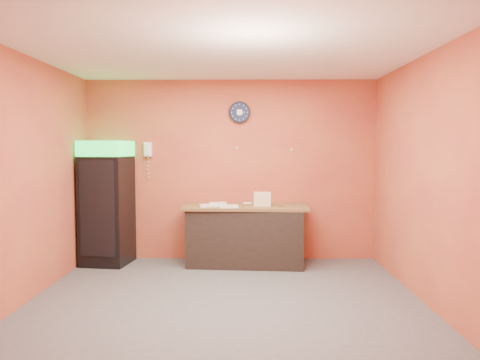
{
  "coord_description": "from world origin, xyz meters",
  "views": [
    {
      "loc": [
        0.23,
        -5.3,
        1.76
      ],
      "look_at": [
        0.16,
        0.6,
        1.34
      ],
      "focal_mm": 35.0,
      "sensor_mm": 36.0,
      "label": 1
    }
  ],
  "objects": [
    {
      "name": "back_wall",
      "position": [
        0.0,
        2.0,
        1.4
      ],
      "size": [
        4.5,
        0.02,
        2.8
      ],
      "primitive_type": "cube",
      "color": "#BC6135",
      "rests_on": "floor"
    },
    {
      "name": "butcher_paper",
      "position": [
        0.24,
        1.62,
        0.87
      ],
      "size": [
        1.88,
        0.87,
        0.04
      ],
      "primitive_type": "cube",
      "rotation": [
        0.0,
        0.0,
        -0.05
      ],
      "color": "brown",
      "rests_on": "prep_counter"
    },
    {
      "name": "prep_counter",
      "position": [
        0.24,
        1.62,
        0.42
      ],
      "size": [
        1.75,
        0.87,
        0.85
      ],
      "primitive_type": "cube",
      "rotation": [
        0.0,
        0.0,
        -0.07
      ],
      "color": "black",
      "rests_on": "floor"
    },
    {
      "name": "right_wall",
      "position": [
        2.25,
        0.0,
        1.4
      ],
      "size": [
        0.02,
        4.0,
        2.8
      ],
      "primitive_type": "cube",
      "color": "#BC6135",
      "rests_on": "floor"
    },
    {
      "name": "sub_roll_stack",
      "position": [
        0.48,
        1.54,
        0.99
      ],
      "size": [
        0.25,
        0.09,
        0.21
      ],
      "rotation": [
        0.0,
        0.0,
        -0.02
      ],
      "color": "beige",
      "rests_on": "butcher_paper"
    },
    {
      "name": "ceiling",
      "position": [
        0.0,
        0.0,
        2.8
      ],
      "size": [
        4.5,
        4.0,
        0.02
      ],
      "primitive_type": "cube",
      "color": "white",
      "rests_on": "back_wall"
    },
    {
      "name": "wrapped_sandwich_left",
      "position": [
        -0.3,
        1.47,
        0.91
      ],
      "size": [
        0.3,
        0.18,
        0.04
      ],
      "primitive_type": "cube",
      "rotation": [
        0.0,
        0.0,
        0.28
      ],
      "color": "silver",
      "rests_on": "butcher_paper"
    },
    {
      "name": "wall_phone",
      "position": [
        -1.28,
        1.95,
        1.72
      ],
      "size": [
        0.12,
        0.11,
        0.22
      ],
      "color": "white",
      "rests_on": "back_wall"
    },
    {
      "name": "wrapped_sandwich_mid",
      "position": [
        -0.01,
        1.37,
        0.91
      ],
      "size": [
        0.29,
        0.15,
        0.04
      ],
      "primitive_type": "cube",
      "rotation": [
        0.0,
        0.0,
        0.15
      ],
      "color": "silver",
      "rests_on": "butcher_paper"
    },
    {
      "name": "wrapped_sandwich_right",
      "position": [
        -0.19,
        1.72,
        0.91
      ],
      "size": [
        0.28,
        0.17,
        0.04
      ],
      "primitive_type": "cube",
      "rotation": [
        0.0,
        0.0,
        0.28
      ],
      "color": "silver",
      "rests_on": "butcher_paper"
    },
    {
      "name": "beverage_cooler",
      "position": [
        -1.84,
        1.61,
        0.91
      ],
      "size": [
        0.73,
        0.74,
        1.85
      ],
      "rotation": [
        0.0,
        0.0,
        -0.14
      ],
      "color": "black",
      "rests_on": "floor"
    },
    {
      "name": "left_wall",
      "position": [
        -2.25,
        0.0,
        1.4
      ],
      "size": [
        0.02,
        4.0,
        2.8
      ],
      "primitive_type": "cube",
      "color": "#BC6135",
      "rests_on": "floor"
    },
    {
      "name": "floor",
      "position": [
        0.0,
        0.0,
        0.0
      ],
      "size": [
        4.5,
        4.5,
        0.0
      ],
      "primitive_type": "plane",
      "color": "#47474C",
      "rests_on": "ground"
    },
    {
      "name": "wall_clock",
      "position": [
        0.14,
        1.97,
        2.3
      ],
      "size": [
        0.34,
        0.06,
        0.34
      ],
      "color": "black",
      "rests_on": "back_wall"
    },
    {
      "name": "kitchen_tool",
      "position": [
        0.36,
        1.82,
        0.92
      ],
      "size": [
        0.06,
        0.06,
        0.06
      ],
      "primitive_type": "cylinder",
      "color": "silver",
      "rests_on": "butcher_paper"
    }
  ]
}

